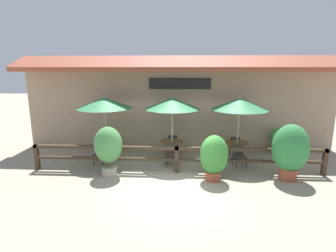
# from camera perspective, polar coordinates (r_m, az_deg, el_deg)

# --- Properties ---
(ground_plane) EXTENTS (60.00, 60.00, 0.00)m
(ground_plane) POSITION_cam_1_polar(r_m,az_deg,el_deg) (8.62, 1.71, -12.68)
(ground_plane) COLOR #9E937F
(building_facade) EXTENTS (14.28, 1.49, 4.23)m
(building_facade) POSITION_cam_1_polar(r_m,az_deg,el_deg) (12.00, 2.25, 5.28)
(building_facade) COLOR tan
(building_facade) RESTS_ON ground
(patio_railing) EXTENTS (10.40, 0.14, 0.95)m
(patio_railing) POSITION_cam_1_polar(r_m,az_deg,el_deg) (9.34, 1.89, -6.07)
(patio_railing) COLOR #3D2D1E
(patio_railing) RESTS_ON ground
(patio_umbrella_near) EXTENTS (2.20, 2.20, 2.58)m
(patio_umbrella_near) POSITION_cam_1_polar(r_m,az_deg,el_deg) (10.87, -13.66, 4.96)
(patio_umbrella_near) COLOR #B7B2A8
(patio_umbrella_near) RESTS_ON ground
(dining_table_near) EXTENTS (0.94, 0.94, 0.76)m
(dining_table_near) POSITION_cam_1_polar(r_m,az_deg,el_deg) (11.21, -13.22, -3.71)
(dining_table_near) COLOR brown
(dining_table_near) RESTS_ON ground
(chair_near_streetside) EXTENTS (0.45, 0.45, 0.83)m
(chair_near_streetside) POSITION_cam_1_polar(r_m,az_deg,el_deg) (10.60, -14.50, -5.53)
(chair_near_streetside) COLOR #332D28
(chair_near_streetside) RESTS_ON ground
(chair_near_wallside) EXTENTS (0.51, 0.51, 0.83)m
(chair_near_wallside) POSITION_cam_1_polar(r_m,az_deg,el_deg) (11.92, -12.10, -3.41)
(chair_near_wallside) COLOR #332D28
(chair_near_wallside) RESTS_ON ground
(patio_umbrella_middle) EXTENTS (2.20, 2.20, 2.58)m
(patio_umbrella_middle) POSITION_cam_1_polar(r_m,az_deg,el_deg) (10.39, 0.93, 4.98)
(patio_umbrella_middle) COLOR #B7B2A8
(patio_umbrella_middle) RESTS_ON ground
(dining_table_middle) EXTENTS (0.94, 0.94, 0.76)m
(dining_table_middle) POSITION_cam_1_polar(r_m,az_deg,el_deg) (10.75, 0.90, -4.08)
(dining_table_middle) COLOR brown
(dining_table_middle) RESTS_ON ground
(chair_middle_streetside) EXTENTS (0.49, 0.49, 0.83)m
(chair_middle_streetside) POSITION_cam_1_polar(r_m,az_deg,el_deg) (10.08, 0.61, -6.06)
(chair_middle_streetside) COLOR #332D28
(chair_middle_streetside) RESTS_ON ground
(chair_middle_wallside) EXTENTS (0.46, 0.46, 0.83)m
(chair_middle_wallside) POSITION_cam_1_polar(r_m,az_deg,el_deg) (11.50, 1.08, -3.72)
(chair_middle_wallside) COLOR #332D28
(chair_middle_wallside) RESTS_ON ground
(patio_umbrella_far) EXTENTS (2.20, 2.20, 2.58)m
(patio_umbrella_far) POSITION_cam_1_polar(r_m,az_deg,el_deg) (10.57, 15.31, 4.67)
(patio_umbrella_far) COLOR #B7B2A8
(patio_umbrella_far) RESTS_ON ground
(dining_table_far) EXTENTS (0.94, 0.94, 0.76)m
(dining_table_far) POSITION_cam_1_polar(r_m,az_deg,el_deg) (10.92, 14.80, -4.24)
(dining_table_far) COLOR brown
(dining_table_far) RESTS_ON ground
(chair_far_streetside) EXTENTS (0.49, 0.49, 0.83)m
(chair_far_streetside) POSITION_cam_1_polar(r_m,az_deg,el_deg) (10.33, 15.20, -6.06)
(chair_far_streetside) COLOR #332D28
(chair_far_streetside) RESTS_ON ground
(chair_far_wallside) EXTENTS (0.48, 0.48, 0.83)m
(chair_far_wallside) POSITION_cam_1_polar(r_m,az_deg,el_deg) (11.60, 14.29, -3.97)
(chair_far_wallside) COLOR #332D28
(chair_far_wallside) RESTS_ON ground
(potted_plant_broad_leaf) EXTENTS (1.18, 1.06, 1.90)m
(potted_plant_broad_leaf) POSITION_cam_1_polar(r_m,az_deg,el_deg) (9.52, 25.04, -4.76)
(potted_plant_broad_leaf) COLOR #9E4C33
(potted_plant_broad_leaf) RESTS_ON ground
(potted_plant_small_flowering) EXTENTS (0.97, 0.88, 1.73)m
(potted_plant_small_flowering) POSITION_cam_1_polar(r_m,az_deg,el_deg) (9.25, -12.88, -4.45)
(potted_plant_small_flowering) COLOR #B7AD99
(potted_plant_small_flowering) RESTS_ON ground
(potted_plant_tall_tropical) EXTENTS (0.93, 0.83, 1.54)m
(potted_plant_tall_tropical) POSITION_cam_1_polar(r_m,az_deg,el_deg) (8.80, 9.96, -6.59)
(potted_plant_tall_tropical) COLOR #9E4C33
(potted_plant_tall_tropical) RESTS_ON ground
(potted_plant_entrance_palm) EXTENTS (0.74, 0.66, 1.11)m
(potted_plant_entrance_palm) POSITION_cam_1_polar(r_m,az_deg,el_deg) (12.50, 22.83, -2.71)
(potted_plant_entrance_palm) COLOR brown
(potted_plant_entrance_palm) RESTS_ON ground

